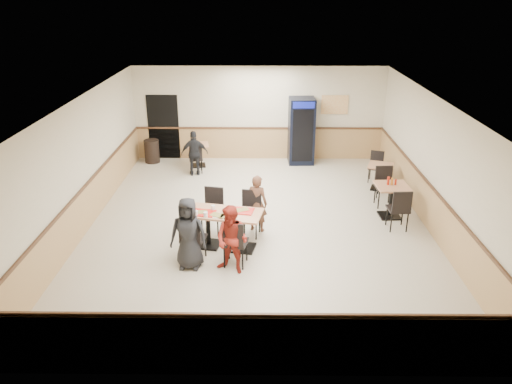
{
  "coord_description": "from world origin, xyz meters",
  "views": [
    {
      "loc": [
        0.06,
        -10.72,
        5.26
      ],
      "look_at": [
        -0.04,
        -0.5,
        1.05
      ],
      "focal_mm": 35.0,
      "sensor_mm": 36.0,
      "label": 1
    }
  ],
  "objects_px": {
    "lone_diner": "(195,153)",
    "diner_man_opposite": "(257,203)",
    "main_table": "(225,224)",
    "diner_woman_right": "(232,240)",
    "side_table_near": "(391,196)",
    "pepsi_cooler": "(301,131)",
    "side_table_far": "(380,173)",
    "trash_bin": "(152,151)",
    "diner_woman_left": "(188,233)",
    "back_table": "(198,152)"
  },
  "relations": [
    {
      "from": "diner_woman_right",
      "to": "diner_man_opposite",
      "type": "relative_size",
      "value": 1.03
    },
    {
      "from": "diner_woman_left",
      "to": "side_table_far",
      "type": "height_order",
      "value": "diner_woman_left"
    },
    {
      "from": "main_table",
      "to": "lone_diner",
      "type": "height_order",
      "value": "lone_diner"
    },
    {
      "from": "side_table_near",
      "to": "side_table_far",
      "type": "relative_size",
      "value": 0.98
    },
    {
      "from": "main_table",
      "to": "diner_woman_right",
      "type": "xyz_separation_m",
      "value": [
        0.2,
        -1.0,
        0.15
      ]
    },
    {
      "from": "back_table",
      "to": "pepsi_cooler",
      "type": "height_order",
      "value": "pepsi_cooler"
    },
    {
      "from": "side_table_far",
      "to": "trash_bin",
      "type": "xyz_separation_m",
      "value": [
        -6.82,
        2.25,
        -0.1
      ]
    },
    {
      "from": "side_table_near",
      "to": "trash_bin",
      "type": "xyz_separation_m",
      "value": [
        -6.69,
        4.07,
        -0.18
      ]
    },
    {
      "from": "diner_man_opposite",
      "to": "lone_diner",
      "type": "xyz_separation_m",
      "value": [
        -1.89,
        3.69,
        -0.0
      ]
    },
    {
      "from": "lone_diner",
      "to": "diner_man_opposite",
      "type": "bearing_deg",
      "value": 107.37
    },
    {
      "from": "lone_diner",
      "to": "pepsi_cooler",
      "type": "distance_m",
      "value": 3.49
    },
    {
      "from": "side_table_far",
      "to": "pepsi_cooler",
      "type": "relative_size",
      "value": 0.4
    },
    {
      "from": "diner_woman_left",
      "to": "side_table_near",
      "type": "height_order",
      "value": "diner_woman_left"
    },
    {
      "from": "main_table",
      "to": "diner_woman_left",
      "type": "relative_size",
      "value": 1.11
    },
    {
      "from": "pepsi_cooler",
      "to": "trash_bin",
      "type": "bearing_deg",
      "value": 178.36
    },
    {
      "from": "lone_diner",
      "to": "trash_bin",
      "type": "relative_size",
      "value": 1.83
    },
    {
      "from": "diner_woman_left",
      "to": "side_table_near",
      "type": "bearing_deg",
      "value": 33.46
    },
    {
      "from": "main_table",
      "to": "diner_man_opposite",
      "type": "distance_m",
      "value": 1.07
    },
    {
      "from": "lone_diner",
      "to": "side_table_near",
      "type": "xyz_separation_m",
      "value": [
        5.15,
        -2.91,
        -0.13
      ]
    },
    {
      "from": "diner_man_opposite",
      "to": "back_table",
      "type": "xyz_separation_m",
      "value": [
        -1.89,
        4.49,
        -0.21
      ]
    },
    {
      "from": "trash_bin",
      "to": "diner_woman_right",
      "type": "bearing_deg",
      "value": -66.16
    },
    {
      "from": "side_table_near",
      "to": "back_table",
      "type": "distance_m",
      "value": 6.35
    },
    {
      "from": "trash_bin",
      "to": "pepsi_cooler",
      "type": "bearing_deg",
      "value": 0.51
    },
    {
      "from": "diner_woman_left",
      "to": "trash_bin",
      "type": "height_order",
      "value": "diner_woman_left"
    },
    {
      "from": "main_table",
      "to": "diner_man_opposite",
      "type": "relative_size",
      "value": 1.23
    },
    {
      "from": "main_table",
      "to": "trash_bin",
      "type": "height_order",
      "value": "main_table"
    },
    {
      "from": "diner_man_opposite",
      "to": "diner_woman_left",
      "type": "bearing_deg",
      "value": 69.75
    },
    {
      "from": "diner_woman_right",
      "to": "side_table_near",
      "type": "height_order",
      "value": "diner_woman_right"
    },
    {
      "from": "diner_woman_right",
      "to": "side_table_far",
      "type": "xyz_separation_m",
      "value": [
        3.88,
        4.42,
        -0.23
      ]
    },
    {
      "from": "diner_woman_left",
      "to": "diner_man_opposite",
      "type": "bearing_deg",
      "value": 56.65
    },
    {
      "from": "pepsi_cooler",
      "to": "diner_woman_right",
      "type": "bearing_deg",
      "value": -107.48
    },
    {
      "from": "diner_woman_left",
      "to": "side_table_far",
      "type": "relative_size",
      "value": 1.77
    },
    {
      "from": "main_table",
      "to": "back_table",
      "type": "bearing_deg",
      "value": 114.0
    },
    {
      "from": "lone_diner",
      "to": "back_table",
      "type": "bearing_deg",
      "value": -99.72
    },
    {
      "from": "diner_woman_left",
      "to": "trash_bin",
      "type": "bearing_deg",
      "value": 113.4
    },
    {
      "from": "side_table_far",
      "to": "pepsi_cooler",
      "type": "bearing_deg",
      "value": 131.66
    },
    {
      "from": "side_table_far",
      "to": "trash_bin",
      "type": "relative_size",
      "value": 1.14
    },
    {
      "from": "diner_man_opposite",
      "to": "trash_bin",
      "type": "bearing_deg",
      "value": -36.01
    },
    {
      "from": "back_table",
      "to": "trash_bin",
      "type": "bearing_deg",
      "value": 167.13
    },
    {
      "from": "lone_diner",
      "to": "side_table_far",
      "type": "bearing_deg",
      "value": 158.64
    },
    {
      "from": "side_table_near",
      "to": "pepsi_cooler",
      "type": "distance_m",
      "value": 4.56
    },
    {
      "from": "side_table_near",
      "to": "pepsi_cooler",
      "type": "xyz_separation_m",
      "value": [
        -1.9,
        4.11,
        0.5
      ]
    },
    {
      "from": "diner_woman_left",
      "to": "pepsi_cooler",
      "type": "xyz_separation_m",
      "value": [
        2.71,
        6.54,
        0.3
      ]
    },
    {
      "from": "side_table_near",
      "to": "pepsi_cooler",
      "type": "relative_size",
      "value": 0.4
    },
    {
      "from": "side_table_far",
      "to": "pepsi_cooler",
      "type": "height_order",
      "value": "pepsi_cooler"
    },
    {
      "from": "diner_man_opposite",
      "to": "side_table_near",
      "type": "distance_m",
      "value": 3.36
    },
    {
      "from": "diner_man_opposite",
      "to": "back_table",
      "type": "bearing_deg",
      "value": -48.45
    },
    {
      "from": "diner_woman_right",
      "to": "pepsi_cooler",
      "type": "xyz_separation_m",
      "value": [
        1.84,
        6.71,
        0.34
      ]
    },
    {
      "from": "back_table",
      "to": "trash_bin",
      "type": "distance_m",
      "value": 1.57
    },
    {
      "from": "diner_man_opposite",
      "to": "side_table_far",
      "type": "distance_m",
      "value": 4.29
    }
  ]
}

